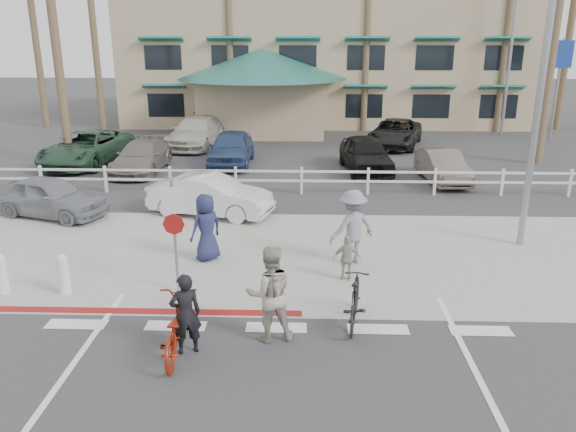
{
  "coord_description": "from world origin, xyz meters",
  "views": [
    {
      "loc": [
        0.56,
        -9.26,
        5.5
      ],
      "look_at": [
        0.14,
        3.19,
        1.5
      ],
      "focal_mm": 35.0,
      "sensor_mm": 36.0,
      "label": 1
    }
  ],
  "objects_px": {
    "car_red_compact": "(50,197)",
    "sign_post": "(175,231)",
    "car_white_sedan": "(210,195)",
    "bike_red": "(175,327)",
    "bike_black": "(355,301)"
  },
  "relations": [
    {
      "from": "bike_black",
      "to": "car_white_sedan",
      "type": "xyz_separation_m",
      "value": [
        -4.04,
        7.08,
        0.14
      ]
    },
    {
      "from": "bike_black",
      "to": "car_red_compact",
      "type": "distance_m",
      "value": 11.38
    },
    {
      "from": "bike_red",
      "to": "car_red_compact",
      "type": "relative_size",
      "value": 0.52
    },
    {
      "from": "car_white_sedan",
      "to": "sign_post",
      "type": "bearing_deg",
      "value": -162.76
    },
    {
      "from": "car_white_sedan",
      "to": "car_red_compact",
      "type": "height_order",
      "value": "car_white_sedan"
    },
    {
      "from": "car_red_compact",
      "to": "sign_post",
      "type": "bearing_deg",
      "value": -116.64
    },
    {
      "from": "bike_red",
      "to": "car_white_sedan",
      "type": "relative_size",
      "value": 0.49
    },
    {
      "from": "bike_red",
      "to": "bike_black",
      "type": "xyz_separation_m",
      "value": [
        3.32,
        1.17,
        -0.0
      ]
    },
    {
      "from": "car_white_sedan",
      "to": "bike_black",
      "type": "bearing_deg",
      "value": -134.97
    },
    {
      "from": "sign_post",
      "to": "bike_red",
      "type": "height_order",
      "value": "sign_post"
    },
    {
      "from": "sign_post",
      "to": "car_red_compact",
      "type": "height_order",
      "value": "sign_post"
    },
    {
      "from": "bike_black",
      "to": "car_red_compact",
      "type": "height_order",
      "value": "car_red_compact"
    },
    {
      "from": "bike_red",
      "to": "bike_black",
      "type": "distance_m",
      "value": 3.52
    },
    {
      "from": "sign_post",
      "to": "car_white_sedan",
      "type": "distance_m",
      "value": 5.75
    },
    {
      "from": "car_white_sedan",
      "to": "bike_red",
      "type": "bearing_deg",
      "value": -159.68
    }
  ]
}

